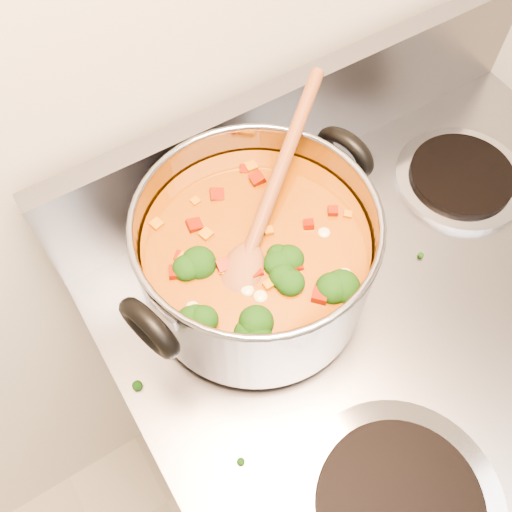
{
  "coord_description": "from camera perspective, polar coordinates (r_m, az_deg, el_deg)",
  "views": [
    {
      "loc": [
        -0.28,
        1.03,
        1.57
      ],
      "look_at": [
        -0.11,
        1.31,
        1.01
      ],
      "focal_mm": 40.0,
      "sensor_mm": 36.0,
      "label": 1
    }
  ],
  "objects": [
    {
      "name": "electric_range",
      "position": [
        1.17,
        11.32,
        -15.17
      ],
      "size": [
        0.74,
        0.67,
        1.08
      ],
      "color": "gray",
      "rests_on": "ground"
    },
    {
      "name": "stockpot",
      "position": [
        0.66,
        0.03,
        -0.16
      ],
      "size": [
        0.33,
        0.27,
        0.16
      ],
      "rotation": [
        0.0,
        0.0,
        0.26
      ],
      "color": "gray",
      "rests_on": "electric_range"
    },
    {
      "name": "wooden_spoon",
      "position": [
        0.62,
        0.65,
        3.89
      ],
      "size": [
        0.25,
        0.2,
        0.09
      ],
      "rotation": [
        0.0,
        0.0,
        0.66
      ],
      "color": "brown",
      "rests_on": "stockpot"
    },
    {
      "name": "cooktop_crumbs",
      "position": [
        0.72,
        -8.6,
        -6.5
      ],
      "size": [
        0.32,
        0.3,
        0.01
      ],
      "color": "black",
      "rests_on": "electric_range"
    }
  ]
}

